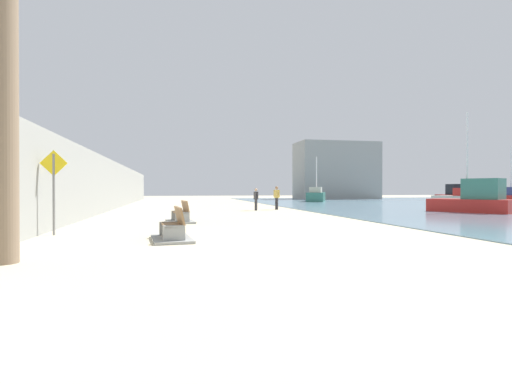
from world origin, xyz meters
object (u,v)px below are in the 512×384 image
object	(u,v)px
person_standing	(277,196)
boat_distant	(475,200)
bench_near	(172,232)
person_walking	(256,198)
boat_nearest	(316,196)
pedestrian_sign	(54,182)
boat_outer	(454,195)
boat_mid_bay	(463,198)
bench_far	(181,217)

from	to	relation	value
person_standing	boat_distant	world-z (taller)	boat_distant
bench_near	person_walking	distance (m)	16.41
boat_nearest	pedestrian_sign	bearing A→B (deg)	-123.28
boat_distant	boat_outer	world-z (taller)	boat_distant
boat_outer	boat_nearest	bearing A→B (deg)	163.82
boat_outer	person_standing	bearing A→B (deg)	-152.61
boat_mid_bay	boat_distant	world-z (taller)	boat_distant
boat_distant	boat_outer	xyz separation A→B (m)	(13.60, 19.22, -0.05)
bench_far	boat_distant	distance (m)	18.68
person_standing	boat_nearest	bearing A→B (deg)	61.35
bench_near	boat_outer	distance (m)	43.47
boat_distant	person_standing	bearing A→B (deg)	150.66
boat_mid_bay	boat_outer	bearing A→B (deg)	57.01
boat_distant	boat_nearest	distance (m)	23.75
person_walking	boat_nearest	world-z (taller)	boat_nearest
bench_near	boat_distant	world-z (taller)	boat_distant
boat_nearest	bench_far	bearing A→B (deg)	-121.29
boat_distant	boat_outer	bearing A→B (deg)	54.72
pedestrian_sign	person_walking	bearing A→B (deg)	54.51
bench_far	boat_distant	bearing A→B (deg)	10.93
bench_far	boat_mid_bay	xyz separation A→B (m)	(27.20, 15.48, 0.39)
bench_far	boat_nearest	bearing A→B (deg)	58.71
bench_far	boat_nearest	size ratio (longest dim) A/B	0.29
boat_nearest	pedestrian_sign	distance (m)	37.69
boat_outer	pedestrian_sign	xyz separation A→B (m)	(-36.06, -27.03, 0.95)
boat_mid_bay	boat_outer	size ratio (longest dim) A/B	1.18
bench_near	boat_nearest	bearing A→B (deg)	63.29
person_standing	bench_far	bearing A→B (deg)	-125.59
bench_far	boat_distant	world-z (taller)	boat_distant
person_walking	pedestrian_sign	xyz separation A→B (m)	(-9.48, -13.29, 0.83)
bench_far	person_walking	size ratio (longest dim) A/B	1.42
boat_nearest	pedestrian_sign	world-z (taller)	boat_nearest
person_standing	boat_outer	world-z (taller)	boat_outer
boat_nearest	boat_outer	xyz separation A→B (m)	(15.39, -4.46, 0.06)
person_walking	pedestrian_sign	bearing A→B (deg)	-125.49
person_standing	pedestrian_sign	distance (m)	18.06
person_walking	person_standing	size ratio (longest dim) A/B	0.91
bench_near	boat_mid_bay	xyz separation A→B (m)	(27.56, 21.83, 0.39)
boat_outer	pedestrian_sign	bearing A→B (deg)	-143.14
boat_mid_bay	pedestrian_sign	size ratio (longest dim) A/B	2.19
bench_far	person_walking	distance (m)	10.50
person_walking	boat_nearest	size ratio (longest dim) A/B	0.20
bench_far	person_walking	bearing A→B (deg)	59.33
boat_outer	boat_distant	bearing A→B (deg)	-125.28
person_walking	boat_outer	size ratio (longest dim) A/B	0.30
boat_nearest	boat_mid_bay	bearing A→B (deg)	-47.77
pedestrian_sign	boat_distant	bearing A→B (deg)	19.19
bench_near	boat_mid_bay	distance (m)	35.16
bench_far	person_standing	bearing A→B (deg)	54.41
person_standing	boat_mid_bay	xyz separation A→B (m)	(20.14, 5.61, -0.38)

